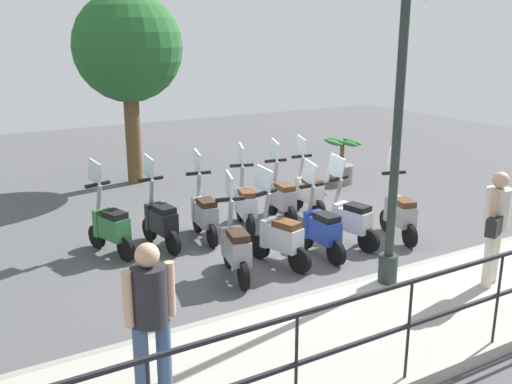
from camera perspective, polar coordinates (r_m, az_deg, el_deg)
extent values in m
plane|color=#4C4C4F|center=(9.97, 3.07, -4.86)|extent=(28.00, 28.00, 0.00)
cube|color=#A39E93|center=(7.70, 16.52, -11.40)|extent=(2.20, 20.00, 0.15)
cube|color=gray|center=(8.37, 11.27, -8.77)|extent=(0.10, 20.00, 0.15)
cube|color=black|center=(6.69, 23.48, -5.79)|extent=(0.04, 16.00, 0.04)
cube|color=black|center=(6.87, 23.05, -9.47)|extent=(0.04, 16.00, 0.04)
cylinder|color=black|center=(6.89, 23.00, -9.86)|extent=(0.03, 0.03, 1.05)
cylinder|color=black|center=(5.96, 15.00, -13.23)|extent=(0.03, 0.03, 1.05)
cylinder|color=black|center=(5.20, 4.03, -17.29)|extent=(0.03, 0.03, 1.05)
cylinder|color=#232D28|center=(8.16, 13.05, -7.45)|extent=(0.26, 0.26, 0.40)
cylinder|color=#232D28|center=(7.62, 13.93, 5.85)|extent=(0.12, 0.12, 4.21)
cylinder|color=beige|center=(8.53, 22.70, -5.73)|extent=(0.14, 0.14, 0.82)
cylinder|color=beige|center=(8.34, 22.28, -6.19)|extent=(0.14, 0.14, 0.82)
cylinder|color=beige|center=(8.22, 22.99, -1.50)|extent=(0.41, 0.41, 0.55)
sphere|color=tan|center=(8.12, 23.28, 1.09)|extent=(0.22, 0.22, 0.22)
cylinder|color=tan|center=(8.40, 23.38, -1.08)|extent=(0.09, 0.09, 0.52)
cylinder|color=tan|center=(8.03, 22.61, -1.74)|extent=(0.09, 0.09, 0.52)
cube|color=black|center=(8.02, 22.69, -3.20)|extent=(0.23, 0.31, 0.24)
cylinder|color=#384C70|center=(5.53, -11.35, -16.76)|extent=(0.14, 0.14, 0.82)
cylinder|color=#384C70|center=(5.60, -9.16, -16.22)|extent=(0.14, 0.14, 0.82)
cylinder|color=#232328|center=(5.24, -10.61, -10.13)|extent=(0.33, 0.33, 0.55)
sphere|color=tan|center=(5.08, -10.83, -6.22)|extent=(0.22, 0.22, 0.22)
cylinder|color=tan|center=(5.17, -12.71, -10.43)|extent=(0.09, 0.09, 0.52)
cylinder|color=tan|center=(5.30, -8.59, -9.54)|extent=(0.09, 0.09, 0.52)
cylinder|color=brown|center=(13.84, -12.18, 5.46)|extent=(0.36, 0.36, 2.24)
sphere|color=#235B28|center=(13.63, -12.69, 13.98)|extent=(2.49, 2.49, 2.49)
cylinder|color=slate|center=(13.77, 8.52, 1.80)|extent=(0.56, 0.56, 0.45)
cylinder|color=brown|center=(13.67, 8.60, 3.73)|extent=(0.10, 0.10, 0.50)
ellipsoid|color=#2D6B2D|center=(13.80, 8.00, 5.14)|extent=(0.56, 0.16, 0.10)
ellipsoid|color=#2D6B2D|center=(13.42, 9.32, 4.78)|extent=(0.56, 0.16, 0.10)
ellipsoid|color=#2D6B2D|center=(13.46, 7.82, 4.88)|extent=(0.56, 0.16, 0.10)
ellipsoid|color=#2D6B2D|center=(13.77, 9.46, 5.05)|extent=(0.56, 0.16, 0.10)
ellipsoid|color=#2D6B2D|center=(13.64, 7.58, 5.03)|extent=(0.56, 0.16, 0.10)
ellipsoid|color=#2D6B2D|center=(13.59, 9.72, 4.90)|extent=(0.56, 0.16, 0.10)
cylinder|color=black|center=(10.62, 12.92, -2.80)|extent=(0.41, 0.18, 0.40)
cylinder|color=black|center=(9.93, 15.12, -4.26)|extent=(0.41, 0.18, 0.40)
cube|color=gray|center=(10.12, 14.31, -2.16)|extent=(0.65, 0.43, 0.36)
cube|color=gray|center=(10.35, 13.55, -1.58)|extent=(0.20, 0.32, 0.44)
cube|color=#4C2D19|center=(9.99, 14.59, -1.02)|extent=(0.45, 0.36, 0.10)
cylinder|color=gray|center=(10.31, 13.52, 0.40)|extent=(0.19, 0.12, 0.55)
cube|color=black|center=(10.24, 13.62, 1.88)|extent=(0.18, 0.44, 0.05)
cube|color=silver|center=(10.24, 13.54, 3.05)|extent=(0.38, 0.13, 0.42)
cylinder|color=black|center=(10.02, 7.39, -3.65)|extent=(0.41, 0.16, 0.40)
cylinder|color=black|center=(9.54, 11.20, -4.83)|extent=(0.41, 0.16, 0.40)
cube|color=beige|center=(9.64, 9.72, -2.78)|extent=(0.65, 0.40, 0.36)
cube|color=beige|center=(9.80, 8.39, -2.29)|extent=(0.18, 0.32, 0.44)
cube|color=black|center=(9.53, 10.11, -1.57)|extent=(0.45, 0.34, 0.10)
cylinder|color=gray|center=(9.73, 8.20, -0.22)|extent=(0.19, 0.11, 0.55)
cube|color=black|center=(9.66, 8.26, 1.35)|extent=(0.15, 0.44, 0.05)
cube|color=silver|center=(9.65, 8.04, 2.57)|extent=(0.39, 0.11, 0.42)
cylinder|color=black|center=(9.57, 4.88, -4.52)|extent=(0.40, 0.09, 0.40)
cylinder|color=black|center=(8.96, 8.01, -6.07)|extent=(0.40, 0.09, 0.40)
cube|color=navy|center=(9.10, 6.77, -3.79)|extent=(0.60, 0.29, 0.36)
cube|color=navy|center=(9.31, 5.68, -3.17)|extent=(0.12, 0.30, 0.44)
cube|color=black|center=(8.97, 7.09, -2.53)|extent=(0.40, 0.27, 0.10)
cylinder|color=gray|center=(9.25, 5.52, -0.98)|extent=(0.18, 0.07, 0.55)
cube|color=black|center=(9.17, 5.57, 0.66)|extent=(0.07, 0.44, 0.05)
cube|color=silver|center=(9.17, 5.38, 1.95)|extent=(0.39, 0.04, 0.42)
cylinder|color=black|center=(9.13, 0.31, -5.49)|extent=(0.41, 0.19, 0.40)
cylinder|color=black|center=(8.62, 4.39, -6.84)|extent=(0.41, 0.19, 0.40)
cube|color=#B7BCC6|center=(8.72, 2.74, -4.58)|extent=(0.66, 0.44, 0.36)
cube|color=#B7BCC6|center=(8.89, 1.31, -4.02)|extent=(0.20, 0.32, 0.44)
cube|color=#4C2D19|center=(8.60, 3.11, -3.25)|extent=(0.46, 0.36, 0.10)
cylinder|color=gray|center=(8.81, 1.03, -1.76)|extent=(0.20, 0.12, 0.55)
cube|color=black|center=(8.73, 1.04, -0.04)|extent=(0.18, 0.44, 0.05)
cube|color=silver|center=(8.72, 0.76, 1.30)|extent=(0.38, 0.14, 0.42)
cylinder|color=black|center=(8.83, -2.78, -6.26)|extent=(0.41, 0.17, 0.40)
cylinder|color=black|center=(8.09, -1.26, -8.37)|extent=(0.41, 0.17, 0.40)
cube|color=gray|center=(8.27, -1.91, -5.71)|extent=(0.65, 0.41, 0.36)
cube|color=gray|center=(8.53, -2.44, -4.90)|extent=(0.18, 0.32, 0.44)
cube|color=black|center=(8.13, -1.80, -4.37)|extent=(0.45, 0.34, 0.10)
cylinder|color=gray|center=(8.47, -2.58, -2.52)|extent=(0.19, 0.11, 0.55)
cube|color=black|center=(8.38, -2.60, -0.73)|extent=(0.16, 0.44, 0.05)
cube|color=silver|center=(8.38, -2.72, 0.69)|extent=(0.38, 0.12, 0.42)
cylinder|color=black|center=(11.68, 4.13, -0.73)|extent=(0.40, 0.11, 0.40)
cylinder|color=black|center=(11.00, 6.29, -1.84)|extent=(0.40, 0.11, 0.40)
cube|color=beige|center=(11.19, 5.43, -0.01)|extent=(0.62, 0.32, 0.36)
cube|color=beige|center=(11.42, 4.68, 0.44)|extent=(0.14, 0.31, 0.44)
cube|color=#4C2D19|center=(11.07, 5.65, 1.05)|extent=(0.42, 0.29, 0.10)
cylinder|color=gray|center=(11.38, 4.57, 2.24)|extent=(0.19, 0.08, 0.55)
cube|color=black|center=(11.32, 4.60, 3.59)|extent=(0.09, 0.44, 0.05)
cube|color=silver|center=(11.33, 4.47, 4.64)|extent=(0.39, 0.06, 0.42)
cylinder|color=black|center=(11.27, 1.62, -1.31)|extent=(0.41, 0.13, 0.40)
cylinder|color=black|center=(10.56, 3.49, -2.52)|extent=(0.41, 0.13, 0.40)
cube|color=gray|center=(10.76, 2.74, -0.60)|extent=(0.63, 0.35, 0.36)
cube|color=gray|center=(11.01, 2.09, -0.11)|extent=(0.16, 0.31, 0.44)
cube|color=#4C2D19|center=(10.64, 2.92, 0.49)|extent=(0.43, 0.31, 0.10)
cylinder|color=gray|center=(10.97, 1.97, 1.76)|extent=(0.19, 0.09, 0.55)
cube|color=black|center=(10.90, 1.99, 3.16)|extent=(0.12, 0.44, 0.05)
cube|color=silver|center=(10.92, 1.86, 4.25)|extent=(0.39, 0.08, 0.42)
cylinder|color=black|center=(10.89, -1.58, -1.92)|extent=(0.41, 0.19, 0.40)
cylinder|color=black|center=(10.13, -0.54, -3.30)|extent=(0.41, 0.19, 0.40)
cube|color=#B7BCC6|center=(10.35, -0.98, -1.26)|extent=(0.65, 0.43, 0.36)
cube|color=#B7BCC6|center=(10.61, -1.34, -0.71)|extent=(0.20, 0.32, 0.44)
cube|color=#4C2D19|center=(10.22, -0.90, -0.13)|extent=(0.46, 0.36, 0.10)
cylinder|color=gray|center=(10.57, -1.43, 1.23)|extent=(0.20, 0.12, 0.55)
cube|color=black|center=(10.51, -1.44, 2.68)|extent=(0.18, 0.44, 0.05)
cube|color=silver|center=(10.52, -1.52, 3.81)|extent=(0.38, 0.14, 0.42)
cylinder|color=black|center=(10.37, -5.88, -2.92)|extent=(0.41, 0.13, 0.40)
cylinder|color=black|center=(9.62, -4.42, -4.39)|extent=(0.41, 0.13, 0.40)
cube|color=gray|center=(9.83, -5.07, -2.24)|extent=(0.63, 0.36, 0.36)
cube|color=gray|center=(10.09, -5.58, -1.66)|extent=(0.16, 0.31, 0.44)
cube|color=black|center=(9.70, -4.97, -1.07)|extent=(0.43, 0.31, 0.10)
cylinder|color=gray|center=(10.04, -5.74, 0.37)|extent=(0.19, 0.09, 0.55)
cube|color=black|center=(9.97, -5.78, 1.89)|extent=(0.12, 0.44, 0.05)
cube|color=silver|center=(9.98, -5.91, 3.08)|extent=(0.39, 0.08, 0.42)
cylinder|color=black|center=(10.08, -10.61, -3.68)|extent=(0.41, 0.13, 0.40)
cylinder|color=black|center=(9.38, -8.30, -5.06)|extent=(0.41, 0.13, 0.40)
cube|color=black|center=(9.56, -9.34, -2.91)|extent=(0.63, 0.35, 0.36)
cube|color=black|center=(9.80, -10.14, -2.36)|extent=(0.16, 0.31, 0.44)
cube|color=black|center=(9.43, -9.20, -1.70)|extent=(0.43, 0.31, 0.10)
cylinder|color=gray|center=(9.75, -10.41, -0.29)|extent=(0.19, 0.09, 0.55)
cube|color=black|center=(9.68, -10.49, 1.27)|extent=(0.11, 0.44, 0.05)
cube|color=silver|center=(9.68, -10.71, 2.49)|extent=(0.39, 0.08, 0.42)
cylinder|color=black|center=(9.93, -15.63, -4.30)|extent=(0.41, 0.20, 0.40)
cylinder|color=black|center=(9.27, -12.86, -5.55)|extent=(0.41, 0.20, 0.40)
cube|color=#2D6B38|center=(9.44, -14.12, -3.44)|extent=(0.66, 0.45, 0.36)
cube|color=#2D6B38|center=(9.67, -15.09, -2.93)|extent=(0.20, 0.32, 0.44)
cube|color=black|center=(9.31, -13.98, -2.20)|extent=(0.46, 0.37, 0.10)
cylinder|color=gray|center=(9.61, -15.43, -0.85)|extent=(0.20, 0.12, 0.55)
cube|color=black|center=(9.54, -15.55, 0.74)|extent=(0.19, 0.44, 0.05)
cube|color=silver|center=(9.54, -15.84, 1.96)|extent=(0.38, 0.14, 0.42)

